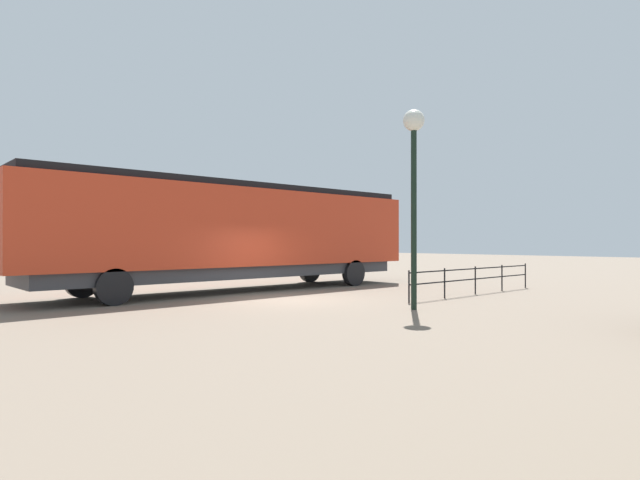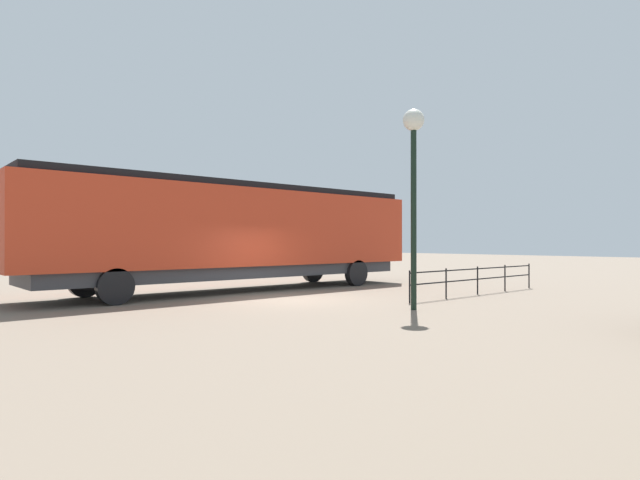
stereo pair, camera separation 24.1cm
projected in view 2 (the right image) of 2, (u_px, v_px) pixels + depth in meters
The scene contains 4 objects.
ground_plane at pixel (290, 300), 16.68m from camera, with size 120.00×120.00×0.00m, color #756656.
locomotive at pixel (247, 231), 20.00m from camera, with size 3.16×15.91×4.08m.
lamp_post at pixel (414, 157), 14.19m from camera, with size 0.60×0.60×5.55m.
platform_fence at pixel (478, 276), 18.29m from camera, with size 0.05×7.69×1.00m.
Camera 2 is at (13.18, -10.29, 1.87)m, focal length 28.83 mm.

